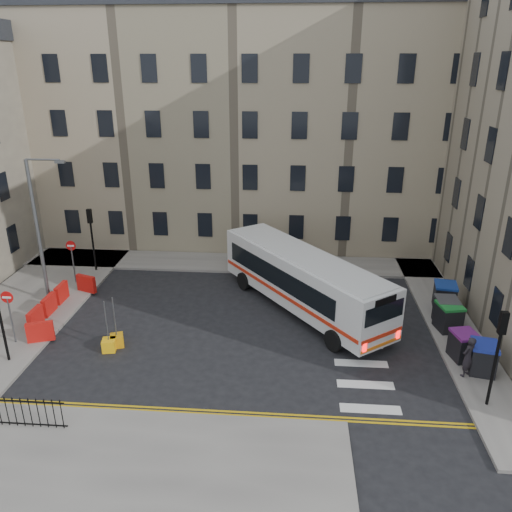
# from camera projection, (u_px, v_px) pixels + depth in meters

# --- Properties ---
(ground) EXTENTS (120.00, 120.00, 0.00)m
(ground) POSITION_uv_depth(u_px,v_px,m) (276.00, 329.00, 25.57)
(ground) COLOR black
(ground) RESTS_ON ground
(pavement_north) EXTENTS (36.00, 3.20, 0.15)m
(pavement_north) POSITION_uv_depth(u_px,v_px,m) (194.00, 262.00, 33.97)
(pavement_north) COLOR slate
(pavement_north) RESTS_ON ground
(pavement_east) EXTENTS (2.40, 26.00, 0.15)m
(pavement_east) POSITION_uv_depth(u_px,v_px,m) (436.00, 300.00, 28.58)
(pavement_east) COLOR slate
(pavement_east) RESTS_ON ground
(pavement_west) EXTENTS (6.00, 22.00, 0.15)m
(pavement_west) POSITION_uv_depth(u_px,v_px,m) (24.00, 309.00, 27.52)
(pavement_west) COLOR slate
(pavement_west) RESTS_ON ground
(pavement_sw) EXTENTS (20.00, 6.00, 0.15)m
(pavement_sw) POSITION_uv_depth(u_px,v_px,m) (56.00, 467.00, 16.79)
(pavement_sw) COLOR slate
(pavement_sw) RESTS_ON ground
(terrace_north) EXTENTS (38.30, 10.80, 17.20)m
(terrace_north) POSITION_uv_depth(u_px,v_px,m) (193.00, 121.00, 37.33)
(terrace_north) COLOR gray
(terrace_north) RESTS_ON ground
(traffic_light_east) EXTENTS (0.28, 0.22, 4.10)m
(traffic_light_east) POSITION_uv_depth(u_px,v_px,m) (499.00, 345.00, 18.77)
(traffic_light_east) COLOR black
(traffic_light_east) RESTS_ON pavement_east
(traffic_light_nw) EXTENTS (0.28, 0.22, 4.10)m
(traffic_light_nw) POSITION_uv_depth(u_px,v_px,m) (91.00, 230.00, 31.46)
(traffic_light_nw) COLOR black
(traffic_light_nw) RESTS_ON pavement_west
(streetlamp) EXTENTS (0.50, 0.22, 8.14)m
(streetlamp) POSITION_uv_depth(u_px,v_px,m) (38.00, 230.00, 26.82)
(streetlamp) COLOR #595B5E
(streetlamp) RESTS_ON pavement_west
(no_entry_north) EXTENTS (0.60, 0.08, 3.00)m
(no_entry_north) POSITION_uv_depth(u_px,v_px,m) (72.00, 253.00, 29.93)
(no_entry_north) COLOR #595B5E
(no_entry_north) RESTS_ON pavement_west
(no_entry_south) EXTENTS (0.60, 0.08, 3.00)m
(no_entry_south) POSITION_uv_depth(u_px,v_px,m) (9.00, 306.00, 23.43)
(no_entry_south) COLOR #595B5E
(no_entry_south) RESTS_ON pavement_west
(roadworks_barriers) EXTENTS (1.66, 6.26, 1.00)m
(roadworks_barriers) POSITION_uv_depth(u_px,v_px,m) (56.00, 305.00, 26.68)
(roadworks_barriers) COLOR red
(roadworks_barriers) RESTS_ON pavement_west
(bus) EXTENTS (9.26, 10.96, 3.21)m
(bus) POSITION_uv_depth(u_px,v_px,m) (303.00, 279.00, 26.96)
(bus) COLOR silver
(bus) RESTS_ON ground
(wheelie_bin_a) EXTENTS (1.32, 1.45, 1.38)m
(wheelie_bin_a) POSITION_uv_depth(u_px,v_px,m) (483.00, 358.00, 21.61)
(wheelie_bin_a) COLOR black
(wheelie_bin_a) RESTS_ON pavement_east
(wheelie_bin_b) EXTENTS (1.27, 1.38, 1.31)m
(wheelie_bin_b) POSITION_uv_depth(u_px,v_px,m) (464.00, 345.00, 22.59)
(wheelie_bin_b) COLOR black
(wheelie_bin_b) RESTS_ON pavement_east
(wheelie_bin_c) EXTENTS (1.33, 1.45, 1.39)m
(wheelie_bin_c) POSITION_uv_depth(u_px,v_px,m) (448.00, 317.00, 25.04)
(wheelie_bin_c) COLOR black
(wheelie_bin_c) RESTS_ON pavement_east
(wheelie_bin_d) EXTENTS (1.12, 1.29, 1.41)m
(wheelie_bin_d) POSITION_uv_depth(u_px,v_px,m) (446.00, 311.00, 25.58)
(wheelie_bin_d) COLOR black
(wheelie_bin_d) RESTS_ON pavement_east
(wheelie_bin_e) EXTENTS (1.33, 1.47, 1.45)m
(wheelie_bin_e) POSITION_uv_depth(u_px,v_px,m) (445.00, 296.00, 27.19)
(wheelie_bin_e) COLOR black
(wheelie_bin_e) RESTS_ON pavement_east
(pedestrian) EXTENTS (0.81, 0.78, 1.86)m
(pedestrian) POSITION_uv_depth(u_px,v_px,m) (468.00, 357.00, 21.23)
(pedestrian) COLOR black
(pedestrian) RESTS_ON pavement_east
(bollard_yellow) EXTENTS (0.70, 0.70, 0.60)m
(bollard_yellow) POSITION_uv_depth(u_px,v_px,m) (109.00, 345.00, 23.58)
(bollard_yellow) COLOR #FFB60E
(bollard_yellow) RESTS_ON ground
(bollard_chevron) EXTENTS (0.78, 0.78, 0.60)m
(bollard_chevron) POSITION_uv_depth(u_px,v_px,m) (117.00, 340.00, 23.96)
(bollard_chevron) COLOR orange
(bollard_chevron) RESTS_ON ground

